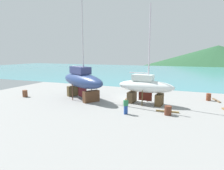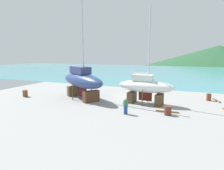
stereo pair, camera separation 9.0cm
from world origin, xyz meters
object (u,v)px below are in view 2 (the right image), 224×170
Objects in this scene: worker at (126,106)px; barrel_tar_black at (25,93)px; sailboat_mid_port at (82,80)px; barrel_rust_mid at (209,97)px; barrel_by_slipway at (168,111)px; sailboat_small_center at (145,87)px.

barrel_tar_black is at bearing 44.71° from worker.
barrel_rust_mid is (15.48, 4.99, -2.01)m from sailboat_mid_port.
sailboat_mid_port reaches higher than barrel_tar_black.
sailboat_mid_port is 17.93× the size of barrel_by_slipway.
worker is at bearing -130.59° from barrel_rust_mid.
worker is 1.75× the size of barrel_tar_black.
sailboat_small_center is 4.97m from worker.
sailboat_mid_port is at bearing 164.91° from barrel_by_slipway.
barrel_tar_black is (-16.18, -2.49, -1.58)m from sailboat_small_center.
barrel_rust_mid is (7.15, 4.58, -1.59)m from sailboat_small_center.
sailboat_mid_port is (-8.33, -0.41, 0.41)m from sailboat_small_center.
barrel_by_slipway is (19.22, -0.98, -0.02)m from barrel_tar_black.
barrel_by_slipway is at bearing -108.81° from worker.
worker is 4.10m from barrel_by_slipway.
sailboat_mid_port is 8.37m from barrel_tar_black.
worker is 1.78× the size of barrel_rust_mid.
sailboat_small_center is 12.26× the size of barrel_tar_black.
barrel_by_slipway is at bearing -2.92° from barrel_tar_black.
sailboat_small_center is 8.35m from sailboat_mid_port.
sailboat_mid_port reaches higher than barrel_rust_mid.
worker is 15.51m from barrel_tar_black.
sailboat_small_center reaches higher than barrel_by_slipway.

